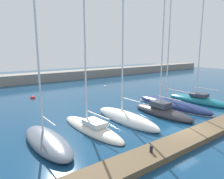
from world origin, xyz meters
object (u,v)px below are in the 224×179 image
sailboat_navy_fifth (172,104)px  sailboat_ivory_second (91,127)px  mooring_buoy_white (105,87)px  dock_bollard (151,149)px  sailboat_slate_nearest (47,140)px  sailboat_white_third (126,117)px  sailboat_teal_sixth (198,99)px  sailboat_charcoal_fourth (162,111)px  mooring_buoy_red (33,98)px

sailboat_navy_fifth → sailboat_ivory_second: bearing=92.1°
mooring_buoy_white → dock_bollard: (-12.30, -22.64, 0.64)m
sailboat_slate_nearest → sailboat_white_third: size_ratio=0.80×
sailboat_teal_sixth → dock_bollard: size_ratio=42.18×
sailboat_slate_nearest → sailboat_charcoal_fourth: sailboat_charcoal_fourth is taller
mooring_buoy_white → sailboat_charcoal_fourth: bearing=-105.3°
sailboat_charcoal_fourth → dock_bollard: 9.36m
sailboat_slate_nearest → sailboat_teal_sixth: 20.13m
mooring_buoy_red → dock_bollard: size_ratio=1.61×
sailboat_ivory_second → sailboat_navy_fifth: (11.71, 0.62, 0.08)m
sailboat_ivory_second → sailboat_navy_fifth: 11.73m
sailboat_ivory_second → dock_bollard: 6.34m
sailboat_slate_nearest → dock_bollard: 7.37m
sailboat_white_third → sailboat_teal_sixth: sailboat_teal_sixth is taller
sailboat_ivory_second → sailboat_white_third: 3.80m
sailboat_teal_sixth → dock_bollard: (-15.49, -6.08, 0.21)m
sailboat_charcoal_fourth → sailboat_navy_fifth: bearing=-69.2°
mooring_buoy_white → dock_bollard: bearing=-118.5°
sailboat_teal_sixth → mooring_buoy_white: sailboat_teal_sixth is taller
sailboat_charcoal_fourth → mooring_buoy_white: size_ratio=24.81×
mooring_buoy_red → mooring_buoy_white: size_ratio=1.32×
sailboat_slate_nearest → mooring_buoy_red: (3.54, 15.52, -0.38)m
sailboat_slate_nearest → mooring_buoy_white: size_ratio=22.56×
sailboat_slate_nearest → sailboat_navy_fifth: bearing=-86.1°
sailboat_slate_nearest → sailboat_navy_fifth: 15.82m
sailboat_navy_fifth → dock_bollard: 13.12m
sailboat_slate_nearest → sailboat_charcoal_fourth: 12.24m
sailboat_ivory_second → sailboat_charcoal_fourth: (8.17, -0.85, 0.12)m
sailboat_teal_sixth → sailboat_ivory_second: bearing=87.1°
mooring_buoy_red → sailboat_navy_fifth: bearing=-49.5°
sailboat_slate_nearest → dock_bollard: sailboat_slate_nearest is taller
sailboat_charcoal_fourth → dock_bollard: (-7.61, -5.45, 0.26)m
sailboat_slate_nearest → sailboat_white_third: bearing=-86.7°
sailboat_charcoal_fourth → dock_bollard: bearing=123.9°
mooring_buoy_white → sailboat_white_third: bearing=-118.9°
sailboat_white_third → mooring_buoy_red: bearing=14.2°
sailboat_charcoal_fourth → mooring_buoy_red: bearing=27.1°
dock_bollard → sailboat_slate_nearest: bearing=129.0°
sailboat_ivory_second → sailboat_white_third: bearing=-94.6°
mooring_buoy_white → mooring_buoy_red: bearing=-174.1°
mooring_buoy_red → sailboat_teal_sixth: bearing=-42.4°
sailboat_slate_nearest → sailboat_ivory_second: bearing=-82.3°
sailboat_charcoal_fourth → sailboat_teal_sixth: size_ratio=0.72×
dock_bollard → mooring_buoy_red: bearing=92.9°
sailboat_ivory_second → sailboat_teal_sixth: (16.06, -0.22, 0.17)m
sailboat_ivory_second → mooring_buoy_red: size_ratio=23.20×
sailboat_navy_fifth → mooring_buoy_white: (1.16, 15.72, -0.34)m
sailboat_charcoal_fourth → sailboat_navy_fifth: (3.54, 1.46, -0.04)m
sailboat_slate_nearest → sailboat_charcoal_fourth: size_ratio=0.91×
sailboat_charcoal_fourth → mooring_buoy_white: sailboat_charcoal_fourth is taller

